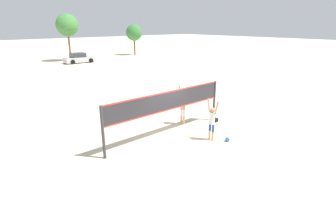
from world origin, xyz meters
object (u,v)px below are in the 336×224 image
object	(u,v)px
parked_car_near	(79,58)
volleyball	(227,139)
tree_right_cluster	(134,33)
player_spiker	(212,119)
tree_left_cluster	(67,25)
volleyball_net	(168,105)
player_blocker	(183,104)
gear_bag	(214,120)

from	to	relation	value
parked_car_near	volleyball	bearing A→B (deg)	-98.43
volleyball	tree_right_cluster	bearing A→B (deg)	62.46
player_spiker	tree_left_cluster	size ratio (longest dim) A/B	0.30
volleyball_net	player_blocker	size ratio (longest dim) A/B	3.28
volleyball	parked_car_near	xyz separation A→B (m)	(5.84, 30.94, 0.53)
player_spiker	parked_car_near	distance (m)	30.94
parked_car_near	tree_left_cluster	world-z (taller)	tree_left_cluster
volleyball_net	player_blocker	xyz separation A→B (m)	(1.72, 0.71, -0.47)
gear_bag	parked_car_near	world-z (taller)	parked_car_near
player_spiker	player_blocker	distance (m)	2.51
player_blocker	parked_car_near	xyz separation A→B (m)	(5.86, 27.82, -0.53)
player_blocker	gear_bag	xyz separation A→B (m)	(1.64, -0.98, -1.07)
volleyball	gear_bag	xyz separation A→B (m)	(1.62, 2.14, -0.01)
tree_left_cluster	tree_right_cluster	size ratio (longest dim) A/B	1.28
player_spiker	tree_left_cluster	distance (m)	33.91
gear_bag	volleyball_net	bearing A→B (deg)	175.48
volleyball_net	tree_right_cluster	distance (m)	37.47
tree_left_cluster	volleyball	bearing A→B (deg)	-99.58
tree_left_cluster	tree_right_cluster	distance (m)	12.25
gear_bag	tree_right_cluster	xyz separation A→B (m)	(16.25, 32.11, 3.82)
player_spiker	volleyball_net	bearing A→B (deg)	36.14
volleyball_net	parked_car_near	world-z (taller)	volleyball_net
volleyball_net	tree_left_cluster	bearing A→B (deg)	76.64
tree_left_cluster	player_spiker	bearing A→B (deg)	-100.54
player_spiker	volleyball	bearing A→B (deg)	-144.78
player_spiker	volleyball	world-z (taller)	player_spiker
parked_car_near	tree_right_cluster	size ratio (longest dim) A/B	0.82
parked_car_near	tree_left_cluster	bearing A→B (deg)	95.18
volleyball_net	tree_left_cluster	size ratio (longest dim) A/B	1.06
gear_bag	tree_right_cluster	distance (m)	36.19
volleyball_net	player_spiker	bearing A→B (deg)	-53.86
gear_bag	parked_car_near	size ratio (longest dim) A/B	0.09
gear_bag	parked_car_near	bearing A→B (deg)	81.66
gear_bag	tree_left_cluster	world-z (taller)	tree_left_cluster
volleyball_net	player_spiker	distance (m)	2.25
volleyball	tree_left_cluster	world-z (taller)	tree_left_cluster
volleyball	player_blocker	bearing A→B (deg)	90.40
tree_right_cluster	tree_left_cluster	bearing A→B (deg)	-177.58
volleyball_net	tree_right_cluster	world-z (taller)	tree_right_cluster
gear_bag	tree_left_cluster	xyz separation A→B (m)	(4.08, 31.60, 5.14)
player_spiker	tree_right_cluster	bearing A→B (deg)	-28.60
parked_car_near	player_blocker	bearing A→B (deg)	-99.64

